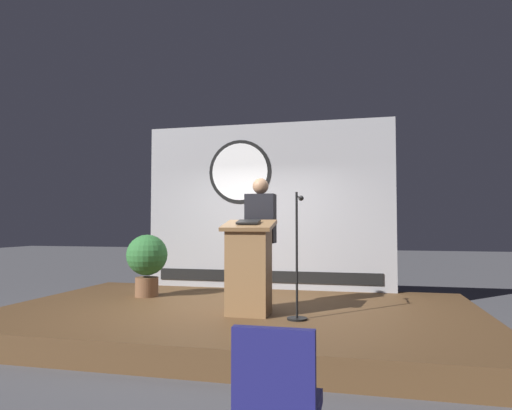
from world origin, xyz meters
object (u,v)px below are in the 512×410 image
podium (249,268)px  speaker_person (261,241)px  audience_chair_left (278,396)px  potted_plant (147,259)px  microphone_stand (298,273)px

podium → speaker_person: (0.05, 0.48, 0.32)m
speaker_person → audience_chair_left: 3.69m
speaker_person → potted_plant: 2.06m
speaker_person → audience_chair_left: (0.88, -3.51, -0.71)m
microphone_stand → potted_plant: microphone_stand is taller
microphone_stand → podium: bearing=171.6°
podium → audience_chair_left: bearing=-73.0°
speaker_person → potted_plant: (-1.96, 0.54, -0.32)m
podium → potted_plant: podium is taller
podium → speaker_person: 0.58m
microphone_stand → potted_plant: (-2.54, 1.12, 0.04)m
audience_chair_left → speaker_person: bearing=104.1°
podium → microphone_stand: 0.64m
podium → microphone_stand: bearing=-8.4°
speaker_person → audience_chair_left: bearing=-75.9°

